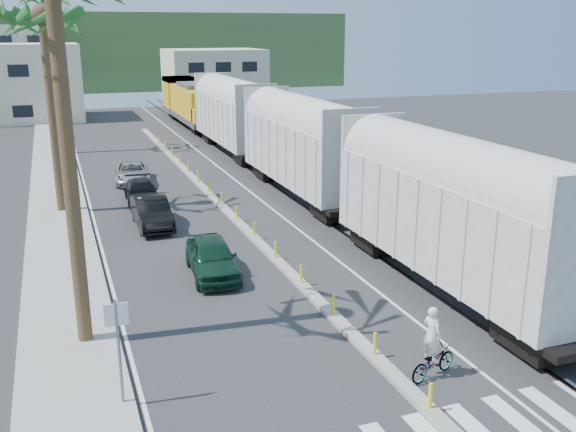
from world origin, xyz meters
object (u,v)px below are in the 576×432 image
object	(u,v)px
car_second	(152,212)
cyclist	(433,355)
car_lead	(212,257)
street_sign	(118,338)

from	to	relation	value
car_second	cyclist	bearing A→B (deg)	-73.68
cyclist	car_second	bearing A→B (deg)	-2.01
car_lead	cyclist	bearing A→B (deg)	-64.01
car_lead	car_second	distance (m)	7.52
street_sign	car_second	distance (m)	16.07
street_sign	cyclist	distance (m)	8.56
car_lead	cyclist	distance (m)	10.53
car_lead	cyclist	size ratio (longest dim) A/B	2.12
car_lead	car_second	bearing A→B (deg)	103.65
cyclist	car_lead	bearing A→B (deg)	3.13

